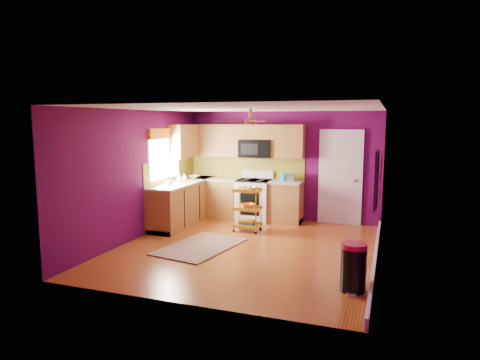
% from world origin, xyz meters
% --- Properties ---
extents(ground, '(5.00, 5.00, 0.00)m').
position_xyz_m(ground, '(0.00, 0.00, 0.00)').
color(ground, brown).
rests_on(ground, ground).
extents(room_envelope, '(4.54, 5.04, 2.52)m').
position_xyz_m(room_envelope, '(0.03, 0.00, 1.63)').
color(room_envelope, '#510946').
rests_on(room_envelope, ground).
extents(lower_cabinets, '(2.81, 2.31, 0.94)m').
position_xyz_m(lower_cabinets, '(-1.35, 1.82, 0.43)').
color(lower_cabinets, brown).
rests_on(lower_cabinets, ground).
extents(electric_range, '(0.76, 0.66, 1.13)m').
position_xyz_m(electric_range, '(-0.55, 2.17, 0.48)').
color(electric_range, white).
rests_on(electric_range, ground).
extents(upper_cabinetry, '(2.80, 2.30, 1.26)m').
position_xyz_m(upper_cabinetry, '(-1.24, 2.17, 1.80)').
color(upper_cabinetry, brown).
rests_on(upper_cabinetry, ground).
extents(left_window, '(0.08, 1.35, 1.08)m').
position_xyz_m(left_window, '(-2.22, 1.05, 1.74)').
color(left_window, white).
rests_on(left_window, ground).
extents(panel_door, '(0.95, 0.11, 2.15)m').
position_xyz_m(panel_door, '(1.35, 2.47, 1.02)').
color(panel_door, white).
rests_on(panel_door, ground).
extents(right_wall_art, '(0.04, 2.74, 1.04)m').
position_xyz_m(right_wall_art, '(2.23, -0.34, 1.44)').
color(right_wall_art, black).
rests_on(right_wall_art, ground).
extents(ceiling_fan, '(1.01, 1.01, 0.26)m').
position_xyz_m(ceiling_fan, '(0.00, 0.20, 2.29)').
color(ceiling_fan, '#BF8C3F').
rests_on(ceiling_fan, ground).
extents(shag_rug, '(1.34, 1.88, 0.02)m').
position_xyz_m(shag_rug, '(-0.82, -0.20, 0.01)').
color(shag_rug, black).
rests_on(shag_rug, ground).
extents(rolling_cart, '(0.55, 0.41, 0.98)m').
position_xyz_m(rolling_cart, '(-0.37, 1.16, 0.50)').
color(rolling_cart, gold).
rests_on(rolling_cart, ground).
extents(trash_can, '(0.42, 0.43, 0.66)m').
position_xyz_m(trash_can, '(1.98, -1.35, 0.33)').
color(trash_can, black).
rests_on(trash_can, ground).
extents(teal_kettle, '(0.18, 0.18, 0.21)m').
position_xyz_m(teal_kettle, '(0.14, 2.24, 1.02)').
color(teal_kettle, teal).
rests_on(teal_kettle, lower_cabinets).
extents(toaster, '(0.22, 0.15, 0.18)m').
position_xyz_m(toaster, '(0.27, 2.25, 1.03)').
color(toaster, beige).
rests_on(toaster, lower_cabinets).
extents(soap_bottle_a, '(0.09, 0.09, 0.20)m').
position_xyz_m(soap_bottle_a, '(-1.94, 1.17, 1.04)').
color(soap_bottle_a, '#EA3F72').
rests_on(soap_bottle_a, lower_cabinets).
extents(soap_bottle_b, '(0.13, 0.13, 0.16)m').
position_xyz_m(soap_bottle_b, '(-2.00, 1.52, 1.02)').
color(soap_bottle_b, white).
rests_on(soap_bottle_b, lower_cabinets).
extents(counter_dish, '(0.28, 0.28, 0.07)m').
position_xyz_m(counter_dish, '(-1.98, 2.00, 0.97)').
color(counter_dish, white).
rests_on(counter_dish, lower_cabinets).
extents(counter_cup, '(0.13, 0.13, 0.11)m').
position_xyz_m(counter_cup, '(-2.00, 0.80, 0.99)').
color(counter_cup, white).
rests_on(counter_cup, lower_cabinets).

